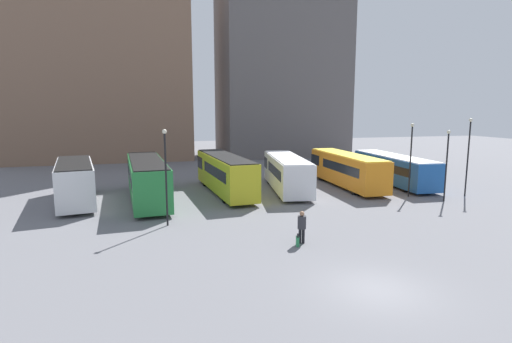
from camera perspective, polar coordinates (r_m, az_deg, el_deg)
name	(u,v)px	position (r m, az deg, el deg)	size (l,w,h in m)	color
ground_plane	(377,290)	(17.62, 16.95, -15.83)	(160.00, 160.00, 0.00)	slate
building_block_left	(98,54)	(62.85, -21.61, 15.40)	(25.22, 10.70, 30.20)	#7F604C
building_block_right	(281,63)	(65.86, 3.57, 15.18)	(19.25, 12.87, 29.11)	#5B5656
bus_0	(75,181)	(34.18, -24.43, -1.21)	(4.10, 10.05, 3.24)	silver
bus_1	(147,178)	(33.12, -15.32, -0.92)	(3.44, 12.53, 3.33)	#237A38
bus_2	(225,172)	(35.04, -4.52, -0.13)	(3.27, 12.24, 3.31)	gold
bus_3	(286,172)	(36.16, 4.37, -0.05)	(4.30, 11.38, 3.08)	silver
bus_4	(346,169)	(38.88, 12.74, 0.41)	(2.90, 12.05, 3.11)	orange
bus_5	(393,168)	(41.48, 18.99, 0.44)	(3.34, 12.11, 2.82)	#1E56A3
traveler	(302,224)	(22.02, 6.56, -7.50)	(0.58, 0.58, 1.80)	black
suitcase	(298,241)	(21.82, 5.96, -9.88)	(0.27, 0.44, 0.73)	#28844C
lamp_post_0	(166,170)	(25.28, -12.77, 0.19)	(0.28, 0.28, 6.06)	black
lamp_post_1	(468,152)	(37.67, 28.06, 2.53)	(0.28, 0.28, 6.54)	black
lamp_post_2	(447,160)	(34.81, 25.60, 1.52)	(0.28, 0.28, 5.67)	black
lamp_post_3	(411,154)	(35.54, 21.24, 2.32)	(0.28, 0.28, 6.15)	black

